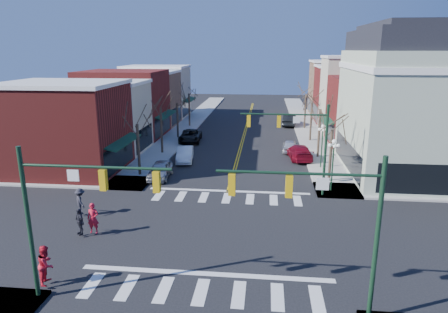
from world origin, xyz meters
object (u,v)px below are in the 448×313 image
(lamppost_corner, at_px, (333,156))
(pedestrian_red_a, at_px, (93,218))
(pedestrian_dark_a, at_px, (80,222))
(pedestrian_dark_b, at_px, (80,201))
(car_left_near, at_px, (160,170))
(car_right_mid, at_px, (290,146))
(car_right_near, at_px, (299,152))
(victorian_corner, at_px, (421,101))
(lamppost_midblock, at_px, (322,139))
(car_left_far, at_px, (190,136))
(car_left_mid, at_px, (185,154))
(pedestrian_red_b, at_px, (46,264))
(car_right_far, at_px, (290,120))

(lamppost_corner, height_order, pedestrian_red_a, lamppost_corner)
(pedestrian_dark_a, xyz_separation_m, pedestrian_dark_b, (-1.37, 3.03, 0.08))
(car_left_near, height_order, car_right_mid, car_left_near)
(car_right_mid, xyz_separation_m, pedestrian_dark_a, (-13.87, -22.55, 0.30))
(car_left_near, bearing_deg, pedestrian_red_a, -97.22)
(car_right_near, bearing_deg, victorian_corner, 152.47)
(car_left_near, bearing_deg, lamppost_midblock, 15.01)
(car_left_far, xyz_separation_m, car_right_mid, (12.01, -3.71, -0.06))
(car_left_near, distance_m, car_left_far, 14.43)
(car_left_mid, distance_m, car_right_near, 11.88)
(victorian_corner, bearing_deg, car_left_near, -170.39)
(car_right_near, height_order, pedestrian_dark_a, pedestrian_dark_a)
(victorian_corner, relative_size, pedestrian_red_b, 7.30)
(lamppost_corner, bearing_deg, pedestrian_dark_a, -149.46)
(lamppost_midblock, bearing_deg, car_left_mid, 174.76)
(lamppost_midblock, distance_m, car_left_far, 17.86)
(car_right_mid, bearing_deg, car_left_mid, 29.06)
(car_left_far, xyz_separation_m, car_right_far, (12.80, 12.28, 0.10))
(car_right_near, bearing_deg, car_right_mid, -82.14)
(pedestrian_dark_a, bearing_deg, car_left_near, 121.17)
(lamppost_corner, height_order, lamppost_midblock, same)
(lamppost_corner, bearing_deg, car_right_near, 100.39)
(car_left_near, relative_size, car_left_mid, 0.97)
(car_left_mid, bearing_deg, car_right_far, 53.37)
(car_left_far, relative_size, car_right_mid, 1.34)
(pedestrian_dark_b, bearing_deg, pedestrian_dark_a, 163.35)
(car_right_near, bearing_deg, pedestrian_red_a, 47.27)
(pedestrian_red_b, xyz_separation_m, pedestrian_dark_b, (-2.17, 8.23, -0.07))
(victorian_corner, distance_m, lamppost_corner, 10.89)
(car_right_far, relative_size, pedestrian_dark_b, 2.83)
(lamppost_midblock, height_order, pedestrian_red_b, lamppost_midblock)
(pedestrian_red_a, xyz_separation_m, pedestrian_red_b, (0.05, -5.48, 0.02))
(car_right_mid, height_order, pedestrian_dark_a, pedestrian_dark_a)
(car_right_mid, height_order, pedestrian_red_a, pedestrian_red_a)
(car_right_mid, bearing_deg, victorian_corner, 151.91)
(victorian_corner, xyz_separation_m, car_left_mid, (-21.80, 1.74, -5.93))
(lamppost_corner, bearing_deg, car_right_mid, 101.42)
(car_left_near, xyz_separation_m, car_left_mid, (1.10, 5.62, 0.00))
(victorian_corner, bearing_deg, lamppost_corner, -144.14)
(car_right_near, height_order, car_right_mid, car_right_near)
(pedestrian_dark_b, bearing_deg, car_left_mid, -57.67)
(pedestrian_dark_b, bearing_deg, pedestrian_red_b, 153.79)
(lamppost_corner, height_order, car_left_far, lamppost_corner)
(victorian_corner, bearing_deg, car_left_mid, 175.44)
(car_right_near, xyz_separation_m, pedestrian_dark_a, (-14.66, -19.53, 0.22))
(car_right_far, distance_m, pedestrian_red_b, 45.89)
(car_right_mid, bearing_deg, car_left_far, -13.17)
(car_right_far, bearing_deg, pedestrian_dark_b, 73.44)
(victorian_corner, height_order, car_right_mid, victorian_corner)
(car_right_far, xyz_separation_m, pedestrian_red_a, (-13.92, -38.26, 0.26))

